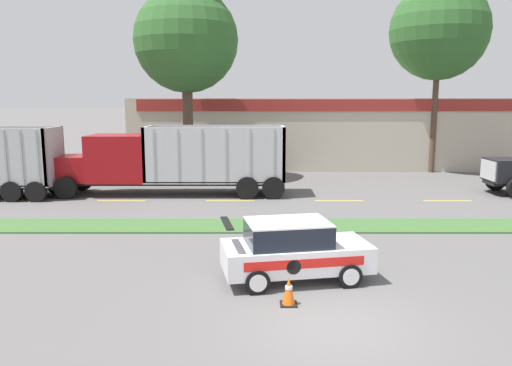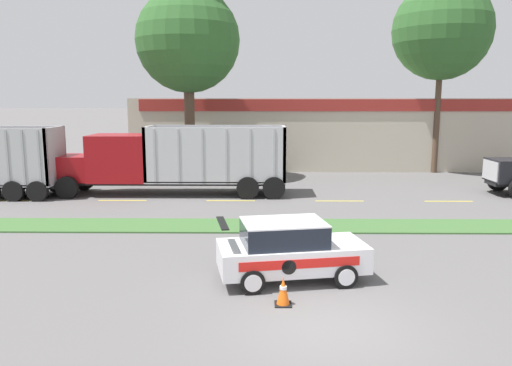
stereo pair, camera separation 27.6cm
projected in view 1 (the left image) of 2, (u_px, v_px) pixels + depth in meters
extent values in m
plane|color=#5B5959|center=(330.00, 324.00, 11.13)|extent=(600.00, 600.00, 0.00)
cube|color=#3D6633|center=(297.00, 226.00, 19.73)|extent=(120.00, 2.18, 0.06)
cube|color=yellow|center=(11.00, 201.00, 24.72)|extent=(2.40, 0.14, 0.01)
cube|color=yellow|center=(120.00, 201.00, 24.73)|extent=(2.40, 0.14, 0.01)
cube|color=yellow|center=(229.00, 201.00, 24.74)|extent=(2.40, 0.14, 0.01)
cube|color=yellow|center=(338.00, 201.00, 24.76)|extent=(2.40, 0.14, 0.01)
cube|color=yellow|center=(446.00, 201.00, 24.77)|extent=(2.40, 0.14, 0.01)
cube|color=black|center=(169.00, 182.00, 26.30)|extent=(12.04, 1.37, 0.18)
cube|color=maroon|center=(72.00, 168.00, 26.16)|extent=(1.91, 2.04, 1.32)
cube|color=#B7B7BC|center=(53.00, 168.00, 26.16)|extent=(0.06, 1.74, 1.13)
cube|color=maroon|center=(118.00, 158.00, 26.08)|extent=(2.96, 2.48, 2.41)
cube|color=black|center=(89.00, 150.00, 26.01)|extent=(0.04, 2.11, 1.08)
cylinder|color=silver|center=(144.00, 144.00, 25.16)|extent=(0.14, 0.14, 1.55)
cube|color=#B7B7BC|center=(215.00, 179.00, 26.28)|extent=(7.17, 2.48, 0.12)
cube|color=#B7B7BC|center=(147.00, 153.00, 26.04)|extent=(0.16, 2.48, 2.80)
cube|color=#B7B7BC|center=(281.00, 153.00, 26.06)|extent=(0.16, 2.48, 2.80)
cube|color=#B7B7BC|center=(213.00, 155.00, 24.90)|extent=(7.17, 0.16, 2.80)
cube|color=#B7B7BC|center=(216.00, 151.00, 27.20)|extent=(7.17, 0.16, 2.80)
cube|color=#A3A3A8|center=(152.00, 156.00, 24.80)|extent=(0.10, 0.04, 2.66)
cube|color=#A3A3A8|center=(176.00, 156.00, 24.80)|extent=(0.10, 0.04, 2.66)
cube|color=#A3A3A8|center=(200.00, 156.00, 24.80)|extent=(0.10, 0.04, 2.66)
cube|color=#A3A3A8|center=(224.00, 156.00, 24.81)|extent=(0.10, 0.04, 2.66)
cube|color=#A3A3A8|center=(248.00, 156.00, 24.81)|extent=(0.10, 0.04, 2.66)
cube|color=#A3A3A8|center=(272.00, 156.00, 24.81)|extent=(0.10, 0.04, 2.66)
cylinder|color=black|center=(64.00, 188.00, 25.10)|extent=(1.14, 0.30, 1.14)
cylinder|color=black|center=(81.00, 180.00, 27.51)|extent=(1.14, 0.30, 1.14)
cylinder|color=black|center=(272.00, 188.00, 25.12)|extent=(1.14, 0.30, 1.14)
cylinder|color=black|center=(271.00, 180.00, 27.53)|extent=(1.14, 0.30, 1.14)
cylinder|color=black|center=(246.00, 188.00, 25.12)|extent=(1.14, 0.30, 1.14)
cylinder|color=black|center=(247.00, 180.00, 27.53)|extent=(1.14, 0.30, 1.14)
cube|color=black|center=(506.00, 170.00, 26.31)|extent=(1.97, 1.99, 1.18)
cube|color=#B7B7BC|center=(487.00, 170.00, 26.30)|extent=(0.06, 1.70, 1.00)
cylinder|color=black|center=(494.00, 181.00, 27.61)|extent=(1.06, 0.30, 1.06)
cube|color=#ADADB2|center=(53.00, 155.00, 25.31)|extent=(0.16, 2.43, 2.85)
cube|color=#ADADB2|center=(4.00, 153.00, 26.42)|extent=(6.23, 0.16, 2.85)
cube|color=#99999E|center=(4.00, 158.00, 24.09)|extent=(0.10, 0.04, 2.70)
cube|color=#99999E|center=(20.00, 158.00, 24.09)|extent=(0.10, 0.04, 2.70)
cube|color=#99999E|center=(36.00, 158.00, 24.09)|extent=(0.10, 0.04, 2.70)
cylinder|color=black|center=(35.00, 192.00, 24.40)|extent=(1.02, 0.30, 1.02)
cylinder|color=black|center=(54.00, 184.00, 26.76)|extent=(1.02, 0.30, 1.02)
cylinder|color=black|center=(10.00, 192.00, 24.40)|extent=(1.02, 0.30, 1.02)
cylinder|color=black|center=(32.00, 184.00, 26.75)|extent=(1.02, 0.30, 1.02)
cylinder|color=black|center=(9.00, 184.00, 26.75)|extent=(1.02, 0.30, 1.02)
cube|color=white|center=(295.00, 256.00, 13.83)|extent=(4.30, 2.53, 0.71)
cube|color=black|center=(286.00, 233.00, 13.67)|extent=(2.48, 1.98, 0.60)
cube|color=white|center=(287.00, 222.00, 13.62)|extent=(2.48, 1.98, 0.04)
cube|color=black|center=(226.00, 223.00, 13.31)|extent=(0.46, 1.47, 0.03)
cube|color=red|center=(304.00, 264.00, 12.92)|extent=(3.18, 0.60, 0.25)
cylinder|color=black|center=(293.00, 267.00, 12.88)|extent=(0.38, 0.08, 0.39)
cylinder|color=black|center=(348.00, 276.00, 13.27)|extent=(0.68, 0.32, 0.65)
cylinder|color=silver|center=(350.00, 277.00, 13.17)|extent=(0.45, 0.10, 0.46)
cylinder|color=black|center=(327.00, 256.00, 14.96)|extent=(0.68, 0.32, 0.65)
cylinder|color=silver|center=(326.00, 255.00, 15.06)|extent=(0.45, 0.10, 0.46)
cylinder|color=black|center=(256.00, 282.00, 12.81)|extent=(0.68, 0.32, 0.65)
cylinder|color=silver|center=(257.00, 283.00, 12.71)|extent=(0.45, 0.10, 0.46)
cylinder|color=black|center=(245.00, 261.00, 14.50)|extent=(0.68, 0.32, 0.65)
cylinder|color=silver|center=(245.00, 260.00, 14.60)|extent=(0.45, 0.10, 0.46)
cube|color=black|center=(287.00, 304.00, 12.20)|extent=(0.42, 0.42, 0.03)
cone|color=#EA5B14|center=(288.00, 290.00, 12.14)|extent=(0.32, 0.32, 0.68)
cylinder|color=white|center=(288.00, 287.00, 12.13)|extent=(0.18, 0.18, 0.08)
cube|color=#BCB29E|center=(343.00, 130.00, 40.13)|extent=(32.11, 12.00, 5.05)
cube|color=maroon|center=(360.00, 105.00, 33.82)|extent=(30.50, 0.10, 0.80)
cylinder|color=brown|center=(433.00, 116.00, 33.99)|extent=(0.39, 0.39, 7.70)
sphere|color=#2D5B28|center=(438.00, 31.00, 33.06)|extent=(6.49, 6.49, 6.49)
cylinder|color=brown|center=(187.00, 126.00, 30.64)|extent=(0.63, 0.63, 6.76)
sphere|color=#2D5B28|center=(185.00, 40.00, 29.80)|extent=(6.24, 6.24, 6.24)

